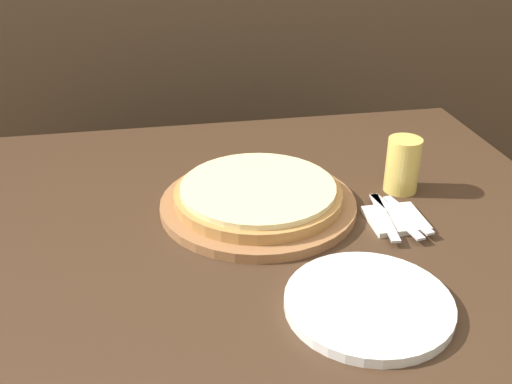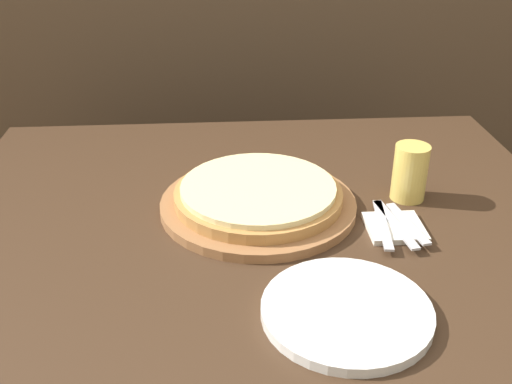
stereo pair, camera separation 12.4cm
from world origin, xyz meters
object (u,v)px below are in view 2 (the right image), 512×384
dinner_knife (395,224)px  spoon (408,223)px  pizza_on_board (256,198)px  fork (383,224)px  dinner_plate (347,311)px  beer_glass (410,170)px

dinner_knife → spoon: size_ratio=1.18×
pizza_on_board → fork: bearing=-23.2°
dinner_plate → spoon: size_ratio=1.72×
fork → spoon: size_ratio=1.18×
dinner_knife → spoon: 0.03m
dinner_plate → spoon: bearing=55.3°
beer_glass → dinner_knife: size_ratio=0.65×
pizza_on_board → spoon: 0.31m
fork → pizza_on_board: bearing=156.8°
dinner_plate → dinner_knife: dinner_plate is taller
dinner_plate → spoon: 0.30m
pizza_on_board → dinner_plate: size_ratio=1.49×
fork → spoon: (0.05, 0.00, 0.00)m
pizza_on_board → beer_glass: (0.33, 0.03, 0.04)m
dinner_plate → spoon: dinner_plate is taller
dinner_knife → pizza_on_board: bearing=158.7°
pizza_on_board → dinner_knife: bearing=-21.3°
fork → dinner_knife: (0.02, 0.00, 0.00)m
dinner_plate → spoon: (0.17, 0.25, 0.01)m
beer_glass → dinner_plate: beer_glass is taller
beer_glass → dinner_plate: 0.44m
beer_glass → spoon: 0.15m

